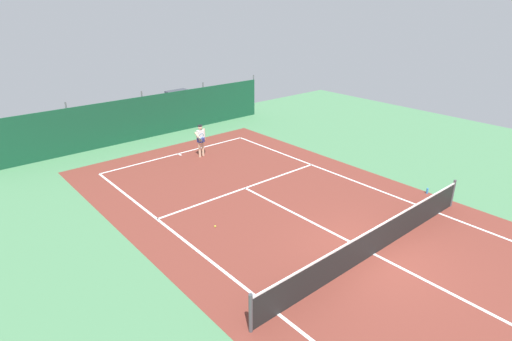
{
  "coord_description": "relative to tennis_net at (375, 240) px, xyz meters",
  "views": [
    {
      "loc": [
        -9.88,
        -5.91,
        7.38
      ],
      "look_at": [
        0.22,
        5.94,
        0.9
      ],
      "focal_mm": 28.92,
      "sensor_mm": 36.0,
      "label": 1
    }
  ],
  "objects": [
    {
      "name": "ground_plane",
      "position": [
        0.0,
        0.0,
        -0.51
      ],
      "size": [
        36.0,
        36.0,
        0.0
      ],
      "primitive_type": "plane",
      "color": "#4C8456"
    },
    {
      "name": "court_surface",
      "position": [
        0.0,
        0.0,
        -0.51
      ],
      "size": [
        11.02,
        26.6,
        0.01
      ],
      "color": "brown",
      "rests_on": "ground"
    },
    {
      "name": "tennis_net",
      "position": [
        0.0,
        0.0,
        0.0
      ],
      "size": [
        10.12,
        0.1,
        1.1
      ],
      "color": "black",
      "rests_on": "ground"
    },
    {
      "name": "back_fence",
      "position": [
        -0.0,
        15.9,
        0.16
      ],
      "size": [
        16.3,
        0.98,
        2.7
      ],
      "color": "#14472D",
      "rests_on": "ground"
    },
    {
      "name": "tennis_player",
      "position": [
        0.72,
        10.79,
        0.45
      ],
      "size": [
        0.68,
        0.77,
        1.64
      ],
      "rotation": [
        0.0,
        0.0,
        3.2
      ],
      "color": "#D8AD8C",
      "rests_on": "ground"
    },
    {
      "name": "tennis_ball_near_player",
      "position": [
        -2.83,
        4.58,
        -0.48
      ],
      "size": [
        0.07,
        0.07,
        0.07
      ],
      "primitive_type": "sphere",
      "color": "#CCDB33",
      "rests_on": "ground"
    },
    {
      "name": "parked_car",
      "position": [
        4.13,
        18.19,
        0.33
      ],
      "size": [
        2.24,
        4.31,
        1.68
      ],
      "rotation": [
        0.0,
        0.0,
        3.21
      ],
      "color": "silver",
      "rests_on": "ground"
    },
    {
      "name": "water_bottle",
      "position": [
        5.38,
        1.16,
        -0.39
      ],
      "size": [
        0.08,
        0.08,
        0.24
      ],
      "primitive_type": "cylinder",
      "color": "#338CD8",
      "rests_on": "ground"
    }
  ]
}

